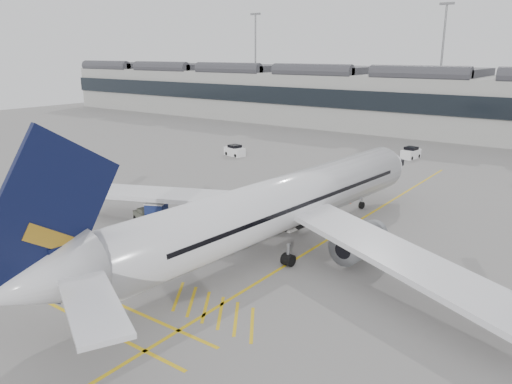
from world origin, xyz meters
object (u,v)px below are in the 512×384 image
Objects in this scene: pushback_tug at (145,216)px; baggage_cart_a at (223,204)px; airliner_main at (276,206)px; belt_loader at (278,220)px; ramp_agent_a at (240,219)px; ramp_agent_b at (256,216)px.

baggage_cart_a is at bearing 65.18° from pushback_tug.
belt_loader is (-2.84, 4.57, -2.99)m from airliner_main.
airliner_main reaches higher than belt_loader.
ramp_agent_b is at bearing 2.67° from ramp_agent_a.
ramp_agent_b is at bearing -137.81° from belt_loader.
pushback_tug is (-8.51, -3.54, -0.44)m from ramp_agent_a.
airliner_main is at bearing 21.61° from pushback_tug.
pushback_tug is at bearing -168.22° from airliner_main.
ramp_agent_a is at bearing -38.47° from baggage_cart_a.
baggage_cart_a reaches higher than ramp_agent_a.
ramp_agent_a is 1.05× the size of ramp_agent_b.
pushback_tug is at bearing 8.21° from ramp_agent_b.
airliner_main is 6.00m from ramp_agent_a.
airliner_main is 14.05m from pushback_tug.
belt_loader is at bearing -3.07° from baggage_cart_a.
belt_loader reaches higher than ramp_agent_b.
airliner_main reaches higher than pushback_tug.
ramp_agent_a is 9.23m from pushback_tug.
pushback_tug is at bearing -143.36° from belt_loader.
baggage_cart_a is 0.87× the size of pushback_tug.
ramp_agent_b is (-1.58, -1.14, 0.38)m from belt_loader.
pushback_tug is (-4.73, -5.79, -0.55)m from baggage_cart_a.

